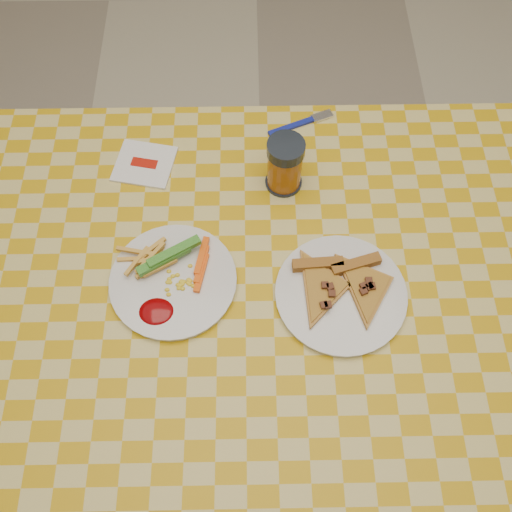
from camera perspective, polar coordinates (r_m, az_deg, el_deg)
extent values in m
plane|color=beige|center=(1.78, 1.03, -13.18)|extent=(8.00, 8.00, 0.00)
cylinder|color=white|center=(1.46, -21.77, -21.99)|extent=(0.06, 0.06, 0.71)
cylinder|color=white|center=(1.66, -18.03, 1.81)|extent=(0.06, 0.06, 0.71)
cylinder|color=white|center=(1.69, 19.62, 2.29)|extent=(0.06, 0.06, 0.71)
cube|color=#512C1B|center=(1.09, 1.64, -3.36)|extent=(1.20, 0.80, 0.04)
cylinder|color=silver|center=(1.08, -8.26, -2.54)|extent=(0.28, 0.28, 0.01)
cylinder|color=silver|center=(1.07, 8.46, -3.84)|extent=(0.25, 0.25, 0.01)
cube|color=#17610F|center=(1.07, -8.70, 0.03)|extent=(0.11, 0.08, 0.02)
cube|color=#F8570B|center=(1.07, -5.46, -0.85)|extent=(0.07, 0.09, 0.02)
ellipsoid|color=#770204|center=(1.05, -9.94, -5.50)|extent=(0.06, 0.05, 0.01)
cube|color=#9F6B24|center=(1.07, 6.18, -0.86)|extent=(0.10, 0.03, 0.02)
cube|color=#9F6B24|center=(1.08, 9.94, -0.89)|extent=(0.10, 0.05, 0.02)
cylinder|color=black|center=(1.19, 2.77, 7.42)|extent=(0.08, 0.08, 0.01)
cylinder|color=#944B10|center=(1.15, 2.87, 8.77)|extent=(0.07, 0.07, 0.10)
cylinder|color=black|center=(1.10, 3.01, 10.67)|extent=(0.07, 0.07, 0.02)
cube|color=white|center=(1.24, -11.09, 9.03)|extent=(0.14, 0.13, 0.01)
cube|color=#B1160A|center=(1.23, -11.12, 9.12)|extent=(0.06, 0.03, 0.00)
cube|color=navy|center=(1.28, 3.54, 12.80)|extent=(0.10, 0.05, 0.01)
cube|color=white|center=(1.30, 6.60, 13.74)|extent=(0.05, 0.04, 0.00)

